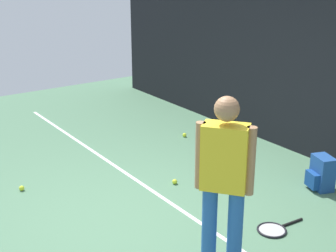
{
  "coord_description": "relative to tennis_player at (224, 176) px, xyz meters",
  "views": [
    {
      "loc": [
        4.23,
        -2.6,
        2.79
      ],
      "look_at": [
        0.0,
        0.4,
        1.0
      ],
      "focal_mm": 52.15,
      "sensor_mm": 36.0,
      "label": 1
    }
  ],
  "objects": [
    {
      "name": "tennis_ball_far_left",
      "position": [
        -1.74,
        0.73,
        -0.93
      ],
      "size": [
        0.07,
        0.07,
        0.07
      ],
      "primitive_type": "sphere",
      "color": "#CCE033",
      "rests_on": "ground"
    },
    {
      "name": "tennis_ball_near_player",
      "position": [
        -2.71,
        -0.96,
        -0.93
      ],
      "size": [
        0.07,
        0.07,
        0.07
      ],
      "primitive_type": "sphere",
      "color": "#CCE033",
      "rests_on": "ground"
    },
    {
      "name": "tennis_player",
      "position": [
        0.0,
        0.0,
        0.0
      ],
      "size": [
        0.45,
        0.42,
        1.7
      ],
      "rotation": [
        0.0,
        0.0,
        -2.48
      ],
      "color": "#2659A5",
      "rests_on": "ground"
    },
    {
      "name": "tennis_racket",
      "position": [
        -0.2,
        0.94,
        -0.95
      ],
      "size": [
        0.35,
        0.62,
        0.03
      ],
      "rotation": [
        0.0,
        0.0,
        4.64
      ],
      "color": "black",
      "rests_on": "ground"
    },
    {
      "name": "ground_plane",
      "position": [
        -1.32,
        -0.07,
        -0.97
      ],
      "size": [
        12.0,
        12.0,
        0.0
      ],
      "primitive_type": "plane",
      "color": "#4C7556"
    },
    {
      "name": "tennis_ball_mid_court",
      "position": [
        -3.08,
        1.91,
        -0.93
      ],
      "size": [
        0.07,
        0.07,
        0.07
      ],
      "primitive_type": "sphere",
      "color": "#CCE033",
      "rests_on": "ground"
    },
    {
      "name": "backpack",
      "position": [
        -0.56,
        2.17,
        -0.76
      ],
      "size": [
        0.35,
        0.35,
        0.44
      ],
      "rotation": [
        0.0,
        0.0,
        5.94
      ],
      "color": "#1E478C",
      "rests_on": "ground"
    },
    {
      "name": "court_line",
      "position": [
        -1.32,
        0.38,
        -0.96
      ],
      "size": [
        9.0,
        0.05,
        0.0
      ],
      "primitive_type": "cube",
      "color": "white",
      "rests_on": "ground"
    },
    {
      "name": "back_fence",
      "position": [
        -1.32,
        2.93,
        0.35
      ],
      "size": [
        10.0,
        0.1,
        2.63
      ],
      "primitive_type": "cube",
      "color": "black",
      "rests_on": "ground"
    }
  ]
}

